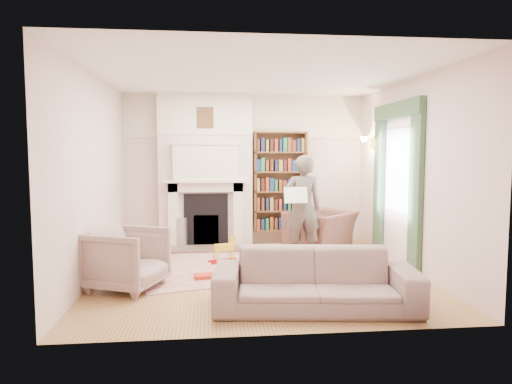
{
  "coord_description": "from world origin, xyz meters",
  "views": [
    {
      "loc": [
        -0.68,
        -6.41,
        1.74
      ],
      "look_at": [
        0.0,
        0.25,
        1.15
      ],
      "focal_mm": 32.0,
      "sensor_mm": 36.0,
      "label": 1
    }
  ],
  "objects": [
    {
      "name": "man_reading",
      "position": [
        0.8,
        0.73,
        0.85
      ],
      "size": [
        0.62,
        0.41,
        1.69
      ],
      "primitive_type": "imported",
      "rotation": [
        0.0,
        0.0,
        3.14
      ],
      "color": "#504540",
      "rests_on": "floor"
    },
    {
      "name": "window",
      "position": [
        2.23,
        0.4,
        1.45
      ],
      "size": [
        0.02,
        0.9,
        1.3
      ],
      "primitive_type": "cube",
      "color": "silver",
      "rests_on": "wall_right"
    },
    {
      "name": "armchair_reading",
      "position": [
        1.25,
        1.33,
        0.35
      ],
      "size": [
        1.43,
        1.42,
        0.7
      ],
      "primitive_type": "imported",
      "rotation": [
        0.0,
        0.0,
        3.89
      ],
      "color": "#522B2C",
      "rests_on": "floor"
    },
    {
      "name": "pelmet",
      "position": [
        2.19,
        0.4,
        2.38
      ],
      "size": [
        0.09,
        1.7,
        0.24
      ],
      "primitive_type": "cube",
      "color": "#304B33",
      "rests_on": "wall_right"
    },
    {
      "name": "game_box_lid",
      "position": [
        -0.75,
        -0.23,
        0.04
      ],
      "size": [
        0.33,
        0.25,
        0.05
      ],
      "primitive_type": "cube",
      "rotation": [
        0.0,
        0.0,
        0.15
      ],
      "color": "#B72F15",
      "rests_on": "rug"
    },
    {
      "name": "bookcase",
      "position": [
        0.65,
        2.12,
        1.18
      ],
      "size": [
        1.0,
        0.24,
        1.85
      ],
      "primitive_type": "cube",
      "color": "brown",
      "rests_on": "floor"
    },
    {
      "name": "curtain_left",
      "position": [
        2.2,
        -0.3,
        1.2
      ],
      "size": [
        0.07,
        0.32,
        2.4
      ],
      "primitive_type": "cube",
      "color": "#304B33",
      "rests_on": "floor"
    },
    {
      "name": "coffee_table",
      "position": [
        0.88,
        -0.78,
        0.23
      ],
      "size": [
        0.81,
        0.66,
        0.45
      ],
      "primitive_type": null,
      "rotation": [
        0.0,
        0.0,
        -0.35
      ],
      "color": "black",
      "rests_on": "floor"
    },
    {
      "name": "sofa",
      "position": [
        0.47,
        -1.56,
        0.33
      ],
      "size": [
        2.32,
        1.12,
        0.65
      ],
      "primitive_type": "imported",
      "rotation": [
        0.0,
        0.0,
        -0.11
      ],
      "color": "gray",
      "rests_on": "floor"
    },
    {
      "name": "wall_front",
      "position": [
        0.0,
        -2.25,
        1.4
      ],
      "size": [
        4.5,
        0.0,
        4.5
      ],
      "primitive_type": "plane",
      "rotation": [
        -1.57,
        0.0,
        0.0
      ],
      "color": "beige",
      "rests_on": "floor"
    },
    {
      "name": "armchair_left",
      "position": [
        -1.73,
        -0.6,
        0.39
      ],
      "size": [
        1.11,
        1.09,
        0.78
      ],
      "primitive_type": "imported",
      "rotation": [
        0.0,
        0.0,
        1.18
      ],
      "color": "#BEAF9C",
      "rests_on": "floor"
    },
    {
      "name": "board_game",
      "position": [
        -0.24,
        0.14,
        0.03
      ],
      "size": [
        0.41,
        0.41,
        0.03
      ],
      "primitive_type": "cube",
      "rotation": [
        0.0,
        0.0,
        0.16
      ],
      "color": "#F2EF55",
      "rests_on": "rug"
    },
    {
      "name": "wall_right",
      "position": [
        2.25,
        0.0,
        1.4
      ],
      "size": [
        0.0,
        4.5,
        4.5
      ],
      "primitive_type": "plane",
      "rotation": [
        1.57,
        0.0,
        -1.57
      ],
      "color": "beige",
      "rests_on": "floor"
    },
    {
      "name": "comic_annuals",
      "position": [
        0.32,
        -0.39,
        0.02
      ],
      "size": [
        0.58,
        0.57,
        0.02
      ],
      "color": "red",
      "rests_on": "rug"
    },
    {
      "name": "wall_sconce",
      "position": [
        2.03,
        1.5,
        1.9
      ],
      "size": [
        0.2,
        0.24,
        0.24
      ],
      "primitive_type": null,
      "color": "gold",
      "rests_on": "wall_right"
    },
    {
      "name": "wall_back",
      "position": [
        0.0,
        2.25,
        1.4
      ],
      "size": [
        4.5,
        0.0,
        4.5
      ],
      "primitive_type": "plane",
      "rotation": [
        1.57,
        0.0,
        0.0
      ],
      "color": "beige",
      "rests_on": "floor"
    },
    {
      "name": "newspaper",
      "position": [
        0.65,
        0.53,
        1.07
      ],
      "size": [
        0.36,
        0.1,
        0.25
      ],
      "primitive_type": "cube",
      "rotation": [
        -0.35,
        0.0,
        -0.0
      ],
      "color": "white",
      "rests_on": "man_reading"
    },
    {
      "name": "rocking_horse",
      "position": [
        -0.47,
        0.64,
        0.2
      ],
      "size": [
        0.49,
        0.31,
        0.4
      ],
      "primitive_type": null,
      "rotation": [
        0.0,
        0.0,
        0.31
      ],
      "color": "gold",
      "rests_on": "rug"
    },
    {
      "name": "paraffin_heater",
      "position": [
        -1.21,
        1.87,
        0.28
      ],
      "size": [
        0.29,
        0.29,
        0.55
      ],
      "primitive_type": "cylinder",
      "rotation": [
        0.0,
        0.0,
        0.24
      ],
      "color": "#AEB0B6",
      "rests_on": "floor"
    },
    {
      "name": "rug",
      "position": [
        -0.43,
        0.45,
        0.01
      ],
      "size": [
        3.2,
        2.77,
        0.01
      ],
      "primitive_type": "cube",
      "rotation": [
        0.0,
        0.0,
        0.28
      ],
      "color": "beige",
      "rests_on": "floor"
    },
    {
      "name": "wall_left",
      "position": [
        -2.25,
        0.0,
        1.4
      ],
      "size": [
        0.0,
        4.5,
        4.5
      ],
      "primitive_type": "plane",
      "rotation": [
        1.57,
        0.0,
        1.57
      ],
      "color": "beige",
      "rests_on": "floor"
    },
    {
      "name": "floor",
      "position": [
        0.0,
        0.0,
        0.0
      ],
      "size": [
        4.5,
        4.5,
        0.0
      ],
      "primitive_type": "plane",
      "color": "olive",
      "rests_on": "ground"
    },
    {
      "name": "fireplace",
      "position": [
        -0.75,
        2.05,
        1.39
      ],
      "size": [
        1.7,
        0.58,
        2.8
      ],
      "color": "beige",
      "rests_on": "floor"
    },
    {
      "name": "ceiling",
      "position": [
        0.0,
        0.0,
        2.8
      ],
      "size": [
        4.5,
        4.5,
        0.0
      ],
      "primitive_type": "plane",
      "rotation": [
        3.14,
        0.0,
        0.0
      ],
      "color": "white",
      "rests_on": "wall_back"
    },
    {
      "name": "curtain_right",
      "position": [
        2.2,
        1.1,
        1.2
      ],
      "size": [
        0.07,
        0.32,
        2.4
      ],
      "primitive_type": "cube",
      "color": "#304B33",
      "rests_on": "floor"
    }
  ]
}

